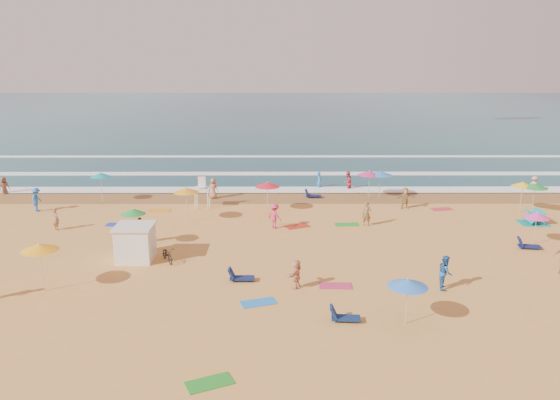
{
  "coord_description": "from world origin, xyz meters",
  "views": [
    {
      "loc": [
        1.55,
        -32.38,
        11.52
      ],
      "look_at": [
        1.68,
        6.0,
        1.5
      ],
      "focal_mm": 35.0,
      "sensor_mm": 36.0,
      "label": 1
    }
  ],
  "objects": [
    {
      "name": "beach_umbrellas",
      "position": [
        4.22,
        1.82,
        2.17
      ],
      "size": [
        63.83,
        32.1,
        0.76
      ],
      "color": "#F235A1",
      "rests_on": "ground"
    },
    {
      "name": "beachgoers",
      "position": [
        0.09,
        4.98,
        0.81
      ],
      "size": [
        47.71,
        24.35,
        2.11
      ],
      "color": "tan",
      "rests_on": "ground"
    },
    {
      "name": "surf_foam",
      "position": [
        0.0,
        21.32,
        0.1
      ],
      "size": [
        200.0,
        18.7,
        0.05
      ],
      "color": "white",
      "rests_on": "ground"
    },
    {
      "name": "lifeguard_stand",
      "position": [
        -4.46,
        9.45,
        1.05
      ],
      "size": [
        1.2,
        1.2,
        2.1
      ],
      "primitive_type": null,
      "color": "white",
      "rests_on": "ground"
    },
    {
      "name": "ground",
      "position": [
        0.0,
        0.0,
        0.0
      ],
      "size": [
        220.0,
        220.0,
        0.0
      ],
      "primitive_type": "plane",
      "color": "gold",
      "rests_on": "ground"
    },
    {
      "name": "cabana",
      "position": [
        -6.81,
        -2.15,
        1.0
      ],
      "size": [
        2.0,
        2.0,
        2.0
      ],
      "primitive_type": "cube",
      "color": "white",
      "rests_on": "ground"
    },
    {
      "name": "cabana_roof",
      "position": [
        -6.81,
        -2.15,
        2.06
      ],
      "size": [
        2.2,
        2.2,
        0.12
      ],
      "primitive_type": "cube",
      "color": "silver",
      "rests_on": "cabana"
    },
    {
      "name": "ocean",
      "position": [
        0.0,
        84.0,
        0.0
      ],
      "size": [
        220.0,
        140.0,
        0.18
      ],
      "primitive_type": "cube",
      "color": "#0C4756",
      "rests_on": "ground"
    },
    {
      "name": "loungers",
      "position": [
        5.21,
        -2.96,
        0.17
      ],
      "size": [
        63.69,
        23.13,
        0.34
      ],
      "color": "#0F154B",
      "rests_on": "ground"
    },
    {
      "name": "wet_sand",
      "position": [
        0.0,
        12.5,
        0.01
      ],
      "size": [
        220.0,
        220.0,
        0.0
      ],
      "primitive_type": "plane",
      "color": "olive",
      "rests_on": "ground"
    },
    {
      "name": "towels",
      "position": [
        0.17,
        -1.46,
        0.01
      ],
      "size": [
        47.56,
        24.96,
        0.03
      ],
      "color": "orange",
      "rests_on": "ground"
    },
    {
      "name": "bicycle",
      "position": [
        -4.91,
        -2.45,
        0.45
      ],
      "size": [
        1.33,
        1.78,
        0.89
      ],
      "primitive_type": "imported",
      "rotation": [
        0.0,
        0.0,
        0.49
      ],
      "color": "black",
      "rests_on": "ground"
    }
  ]
}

